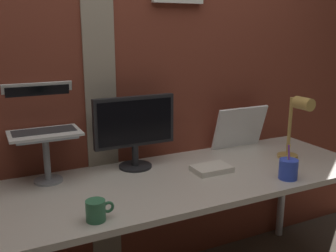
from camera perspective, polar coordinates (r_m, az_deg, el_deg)
The scene contains 10 objects.
brick_wall_back at distance 2.19m, azimuth -6.29°, elevation 8.42°, with size 3.68×0.16×2.50m.
desk at distance 2.01m, azimuth 1.28°, elevation -9.33°, with size 2.13×0.72×0.73m.
monitor at distance 2.07m, azimuth -4.95°, elevation 0.05°, with size 0.45×0.18×0.39m.
laptop_stand at distance 1.97m, azimuth -17.57°, elevation -3.42°, with size 0.28×0.22×0.24m.
laptop at distance 2.00m, azimuth -18.21°, elevation 1.14°, with size 0.34×0.28×0.24m.
whiteboard_panel at distance 2.47m, azimuth 10.56°, elevation -0.23°, with size 0.36×0.02×0.28m, color white.
desk_lamp at distance 2.30m, azimuth 18.53°, elevation 0.70°, with size 0.12×0.20×0.37m.
pen_cup at distance 2.04m, azimuth 17.36°, elevation -6.09°, with size 0.09×0.09×0.18m.
coffee_mug at distance 1.58m, azimuth -10.54°, elevation -12.17°, with size 0.12×0.08×0.09m.
paper_clutter_stack at distance 2.08m, azimuth 6.45°, elevation -6.29°, with size 0.20×0.14×0.03m, color silver.
Camera 1 is at (-0.75, -1.61, 1.47)m, focal length 41.25 mm.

